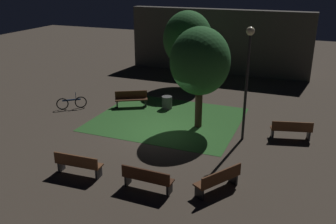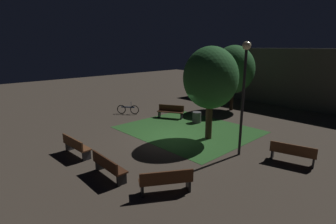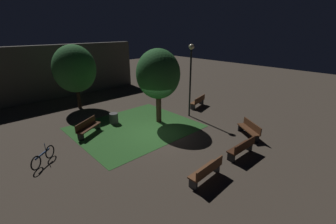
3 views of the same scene
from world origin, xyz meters
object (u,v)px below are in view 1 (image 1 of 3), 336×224
bench_lawn_edge (147,178)px  bench_by_lamp (291,129)px  bench_front_right (78,163)px  trash_bin (167,103)px  tree_back_left (188,39)px  tree_near_wall (200,62)px  lamp_post_path_center (248,66)px  bicycle (72,103)px  bench_back_row (219,179)px  bench_corner (131,98)px

bench_lawn_edge → bench_by_lamp: same height
bench_front_right → trash_bin: size_ratio=2.59×
tree_back_left → bench_front_right: bearing=-89.6°
tree_near_wall → bench_front_right: bearing=-113.7°
tree_near_wall → trash_bin: 4.17m
tree_back_left → lamp_post_path_center: size_ratio=0.98×
bench_front_right → tree_back_left: bearing=90.4°
bench_lawn_edge → bench_by_lamp: size_ratio=0.97×
tree_back_left → tree_near_wall: bearing=-66.4°
bench_lawn_edge → tree_back_left: 13.17m
trash_bin → bicycle: 5.28m
bicycle → trash_bin: bearing=22.0°
bench_by_lamp → lamp_post_path_center: size_ratio=0.37×
bench_by_lamp → trash_bin: bearing=166.1°
bench_back_row → tree_near_wall: 6.46m
bench_corner → bench_back_row: (6.78, -6.73, 0.00)m
bench_back_row → bench_corner: bearing=135.2°
bench_front_right → bench_by_lamp: (7.06, 6.32, 0.00)m
tree_back_left → lamp_post_path_center: lamp_post_path_center is taller
bench_by_lamp → lamp_post_path_center: lamp_post_path_center is taller
bench_by_lamp → trash_bin: 6.94m
bench_by_lamp → bench_front_right: bearing=-138.1°
trash_bin → bench_corner: bearing=-167.8°
bench_corner → tree_near_wall: tree_near_wall is taller
bench_lawn_edge → bench_by_lamp: 7.62m
lamp_post_path_center → bicycle: size_ratio=3.81×
tree_back_left → lamp_post_path_center: (5.12, -7.09, 0.25)m
bench_front_right → tree_near_wall: (2.71, 6.16, 2.76)m
bench_front_right → lamp_post_path_center: size_ratio=0.36×
bench_front_right → tree_near_wall: size_ratio=0.37×
tree_back_left → trash_bin: size_ratio=6.99×
bicycle → bench_by_lamp: bearing=1.5°
bench_front_right → bench_corner: same height
tree_near_wall → lamp_post_path_center: 2.42m
tree_near_wall → trash_bin: bearing=142.6°
bench_corner → tree_near_wall: size_ratio=0.37×
bench_front_right → tree_near_wall: tree_near_wall is taller
bench_by_lamp → trash_bin: (-6.73, 1.67, -0.13)m
bench_by_lamp → bench_lawn_edge: bearing=-123.9°
bench_corner → bench_by_lamp: size_ratio=0.97×
bench_lawn_edge → bicycle: size_ratio=1.37×
tree_back_left → bench_lawn_edge: bearing=-77.0°
bench_by_lamp → lamp_post_path_center: 3.63m
bench_corner → lamp_post_path_center: lamp_post_path_center is taller
bench_lawn_edge → trash_bin: (-2.49, 7.99, -0.13)m
bench_lawn_edge → bench_corner: 8.79m
lamp_post_path_center → bicycle: (-9.60, 0.54, -3.03)m
tree_back_left → bicycle: (-4.49, -6.56, -2.78)m
bench_by_lamp → bench_corner: bearing=171.9°
bench_lawn_edge → tree_near_wall: 6.75m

